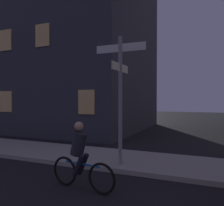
{
  "coord_description": "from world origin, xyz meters",
  "views": [
    {
      "loc": [
        1.33,
        -0.25,
        2.15
      ],
      "look_at": [
        -1.66,
        6.7,
        2.02
      ],
      "focal_mm": 37.42,
      "sensor_mm": 36.0,
      "label": 1
    }
  ],
  "objects": [
    {
      "name": "sidewalk_kerb",
      "position": [
        0.0,
        7.18,
        0.07
      ],
      "size": [
        40.0,
        2.5,
        0.14
      ],
      "primitive_type": "cube",
      "color": "#9E9991",
      "rests_on": "ground_plane"
    },
    {
      "name": "signpost",
      "position": [
        -1.26,
        6.39,
        2.46
      ],
      "size": [
        1.59,
        1.29,
        3.92
      ],
      "color": "gray",
      "rests_on": "sidewalk_kerb"
    },
    {
      "name": "cyclist",
      "position": [
        -1.54,
        4.52,
        0.75
      ],
      "size": [
        1.81,
        0.38,
        1.61
      ],
      "color": "black",
      "rests_on": "ground_plane"
    },
    {
      "name": "building_left_block",
      "position": [
        -9.67,
        14.6,
        6.81
      ],
      "size": [
        13.33,
        9.74,
        13.63
      ],
      "color": "#383842",
      "rests_on": "ground_plane"
    }
  ]
}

